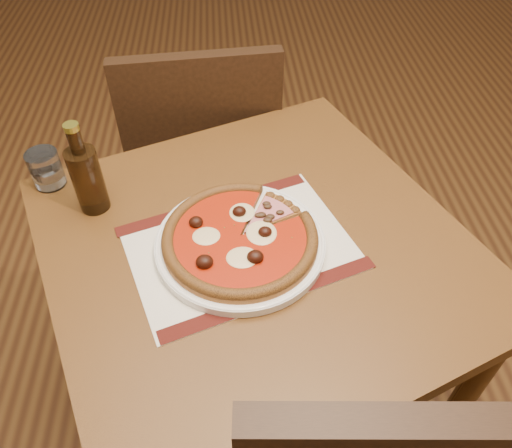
# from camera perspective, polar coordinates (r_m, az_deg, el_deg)

# --- Properties ---
(table) EXTENTS (1.04, 1.04, 0.75)m
(table) POSITION_cam_1_polar(r_m,az_deg,el_deg) (1.07, 0.08, -5.70)
(table) COLOR brown
(table) RESTS_ON ground
(chair_far) EXTENTS (0.46, 0.46, 0.91)m
(chair_far) POSITION_cam_1_polar(r_m,az_deg,el_deg) (1.57, -6.02, 7.67)
(chair_far) COLOR black
(chair_far) RESTS_ON ground
(placemat) EXTENTS (0.50, 0.42, 0.00)m
(placemat) POSITION_cam_1_polar(r_m,az_deg,el_deg) (0.98, -1.80, -2.65)
(placemat) COLOR silver
(placemat) RESTS_ON table
(plate) EXTENTS (0.33, 0.33, 0.02)m
(plate) POSITION_cam_1_polar(r_m,az_deg,el_deg) (0.97, -1.81, -2.26)
(plate) COLOR white
(plate) RESTS_ON placemat
(pizza) EXTENTS (0.30, 0.30, 0.04)m
(pizza) POSITION_cam_1_polar(r_m,az_deg,el_deg) (0.96, -1.84, -1.47)
(pizza) COLOR #AC6829
(pizza) RESTS_ON plate
(ham_slice) EXTENTS (0.12, 0.12, 0.02)m
(ham_slice) POSITION_cam_1_polar(r_m,az_deg,el_deg) (1.01, 1.77, 1.37)
(ham_slice) COLOR #AC6829
(ham_slice) RESTS_ON plate
(water_glass) EXTENTS (0.09, 0.09, 0.08)m
(water_glass) POSITION_cam_1_polar(r_m,az_deg,el_deg) (1.18, -22.88, 5.83)
(water_glass) COLOR white
(water_glass) RESTS_ON table
(bottle) EXTENTS (0.06, 0.06, 0.21)m
(bottle) POSITION_cam_1_polar(r_m,az_deg,el_deg) (1.06, -18.76, 5.11)
(bottle) COLOR #301D0C
(bottle) RESTS_ON table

